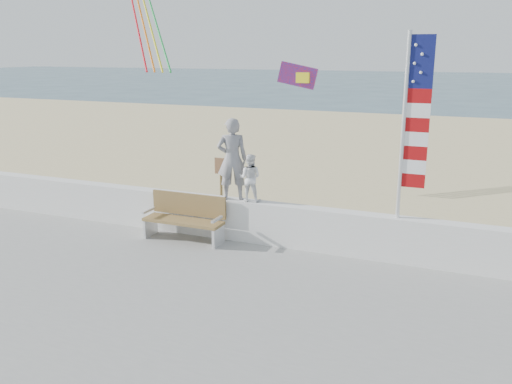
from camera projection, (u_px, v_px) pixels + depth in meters
ground at (210, 283)px, 10.15m from camera, size 220.00×220.00×0.00m
sand at (332, 179)px, 18.19m from camera, size 90.00×40.00×0.08m
seawall at (251, 221)px, 11.78m from camera, size 30.00×0.35×0.90m
adult at (232, 159)px, 11.60m from camera, size 0.76×0.65×1.78m
child at (250, 178)px, 11.54m from camera, size 0.55×0.46×1.03m
bench at (185, 217)px, 11.86m from camera, size 1.80×0.57×1.00m
flag at (411, 119)px, 9.99m from camera, size 0.50×0.08×3.50m
parafoil_kite at (299, 76)px, 13.32m from camera, size 1.02×0.46×0.68m
sign at (221, 180)px, 14.11m from camera, size 0.32×0.07×1.46m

